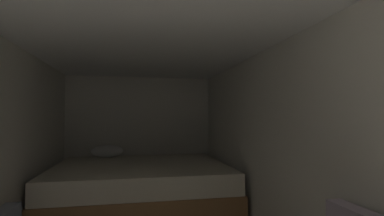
# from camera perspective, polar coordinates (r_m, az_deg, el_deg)

# --- Properties ---
(wall_back) EXTENTS (2.34, 0.05, 2.05)m
(wall_back) POSITION_cam_1_polar(r_m,az_deg,el_deg) (4.63, -10.37, -6.58)
(wall_back) COLOR silver
(wall_back) RESTS_ON ground
(wall_right) EXTENTS (0.05, 4.88, 2.05)m
(wall_right) POSITION_cam_1_polar(r_m,az_deg,el_deg) (2.51, 18.52, -10.55)
(wall_right) COLOR silver
(wall_right) RESTS_ON ground
(ceiling_slab) EXTENTS (2.34, 4.88, 0.05)m
(ceiling_slab) POSITION_cam_1_polar(r_m,az_deg,el_deg) (2.25, -8.94, 15.32)
(ceiling_slab) COLOR white
(ceiling_slab) RESTS_ON wall_left
(bed) EXTENTS (2.12, 1.76, 1.00)m
(bed) POSITION_cam_1_polar(r_m,az_deg,el_deg) (3.80, -10.19, -17.03)
(bed) COLOR olive
(bed) RESTS_ON ground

